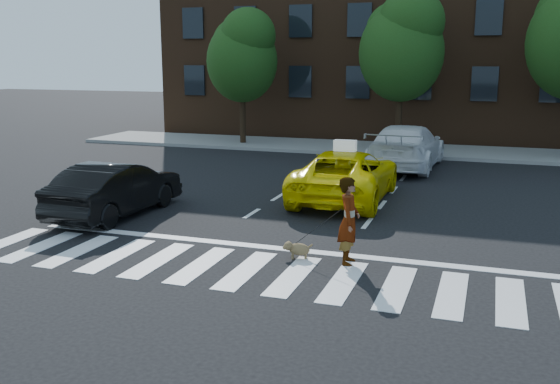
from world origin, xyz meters
name	(u,v)px	position (x,y,z in m)	size (l,w,h in m)	color
ground	(246,270)	(0.00, 0.00, 0.00)	(120.00, 120.00, 0.00)	black
crosswalk	(246,270)	(0.00, 0.00, 0.01)	(13.00, 2.40, 0.01)	silver
stop_line	(273,248)	(0.00, 1.60, 0.01)	(12.00, 0.30, 0.01)	silver
sidewalk_far	(388,149)	(0.00, 17.50, 0.07)	(30.00, 4.00, 0.15)	slate
building	(414,24)	(0.00, 25.00, 6.00)	(26.00, 10.00, 12.00)	#482C1A
tree_left	(243,52)	(-6.97, 17.00, 4.44)	(3.39, 3.38, 6.50)	black
tree_mid	(402,42)	(0.53, 17.00, 4.85)	(3.69, 3.69, 7.10)	black
taxi	(346,175)	(0.44, 6.94, 0.75)	(2.50, 5.42, 1.51)	yellow
black_sedan	(116,189)	(-5.00, 3.07, 0.73)	(1.54, 4.43, 1.46)	black
white_suv	(406,147)	(1.40, 13.06, 0.84)	(2.36, 5.81, 1.69)	silver
woman	(349,221)	(1.84, 1.10, 0.91)	(0.67, 0.44, 1.82)	#999999
dog	(297,249)	(0.73, 1.07, 0.22)	(0.64, 0.37, 0.37)	olive
taxi_sign	(345,146)	(0.44, 6.74, 1.67)	(0.65, 0.28, 0.32)	white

